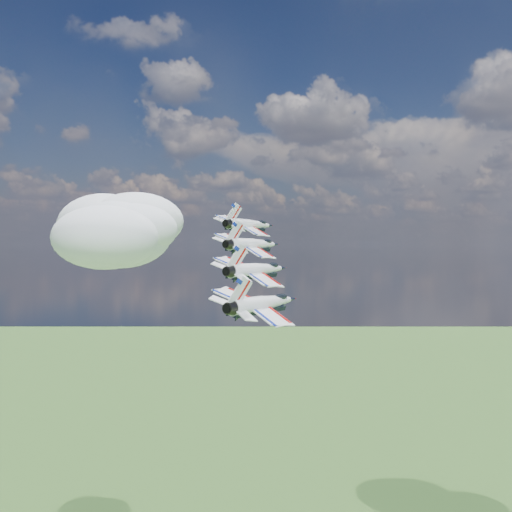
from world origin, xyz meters
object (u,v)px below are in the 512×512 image
Objects in this scene: jet_2 at (258,269)px; jet_0 at (250,225)px; jet_3 at (264,303)px; jet_1 at (254,244)px.

jet_0 is at bearing 129.05° from jet_2.
jet_2 reaches higher than jet_3.
jet_1 is 11.54m from jet_2.
jet_0 is at bearing 129.05° from jet_1.
jet_1 is (7.02, -8.49, -3.41)m from jet_0.
jet_0 is 34.61m from jet_3.
jet_3 is at bearing -50.95° from jet_1.
jet_1 reaches higher than jet_3.
jet_1 is at bearing 129.05° from jet_3.
jet_1 is 1.00× the size of jet_2.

